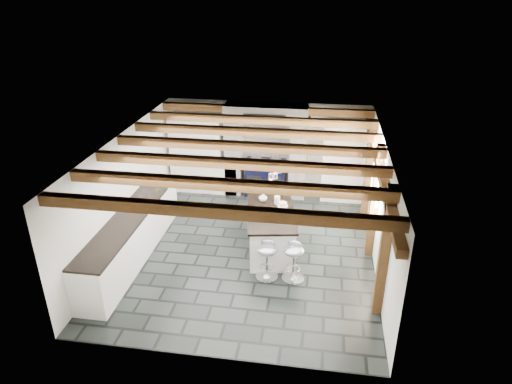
# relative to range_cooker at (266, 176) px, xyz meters

# --- Properties ---
(ground) EXTENTS (6.00, 6.00, 0.00)m
(ground) POSITION_rel_range_cooker_xyz_m (0.00, -2.68, -0.47)
(ground) COLOR black
(ground) RESTS_ON ground
(room_shell) EXTENTS (6.00, 6.03, 6.00)m
(room_shell) POSITION_rel_range_cooker_xyz_m (-0.61, -1.26, 0.60)
(room_shell) COLOR white
(room_shell) RESTS_ON ground
(range_cooker) EXTENTS (1.00, 0.63, 0.99)m
(range_cooker) POSITION_rel_range_cooker_xyz_m (0.00, 0.00, 0.00)
(range_cooker) COLOR black
(range_cooker) RESTS_ON ground
(kitchen_island) EXTENTS (1.20, 1.88, 1.16)m
(kitchen_island) POSITION_rel_range_cooker_xyz_m (0.45, -2.63, -0.02)
(kitchen_island) COLOR white
(kitchen_island) RESTS_ON ground
(bar_stool_near) EXTENTS (0.48, 0.48, 0.77)m
(bar_stool_near) POSITION_rel_range_cooker_xyz_m (0.99, -3.57, 0.01)
(bar_stool_near) COLOR silver
(bar_stool_near) RESTS_ON ground
(bar_stool_far) EXTENTS (0.41, 0.41, 0.76)m
(bar_stool_far) POSITION_rel_range_cooker_xyz_m (0.50, -3.59, 0.01)
(bar_stool_far) COLOR silver
(bar_stool_far) RESTS_ON ground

